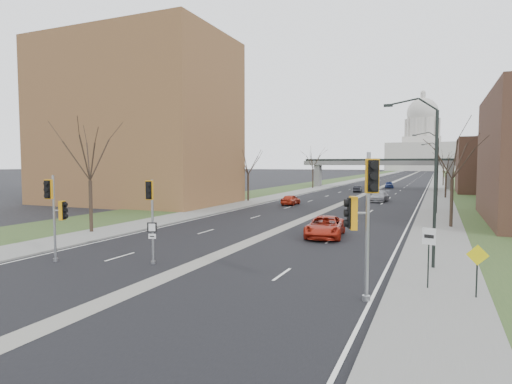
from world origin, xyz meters
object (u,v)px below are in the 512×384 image
Objects in this scene: warning_sign at (477,263)px; car_left_near at (291,200)px; car_left_far at (358,189)px; speed_limit_sign at (429,247)px; car_right_far at (389,185)px; car_right_near at (325,227)px; car_right_mid at (379,196)px; signal_pole_left at (55,206)px; signal_pole_right at (364,205)px; signal_pole_median at (151,206)px.

warning_sign is 0.53× the size of car_left_near.
car_left_far is at bearing -96.81° from car_left_near.
speed_limit_sign is at bearing 164.12° from warning_sign.
car_right_far is (4.00, 16.33, 0.14)m from car_left_far.
car_right_near reaches higher than car_right_mid.
car_left_far is 0.70× the size of car_right_mid.
car_left_near is at bearing 107.97° from car_right_near.
car_left_far is at bearing 90.58° from car_right_near.
car_left_far is 16.82m from car_right_far.
warning_sign is (20.78, 1.74, -1.64)m from signal_pole_left.
warning_sign is at bearing -73.62° from car_right_mid.
signal_pole_right is 1.12× the size of car_right_mid.
signal_pole_left reaches higher than speed_limit_sign.
car_right_far reaches higher than car_left_near.
signal_pole_median reaches higher than speed_limit_sign.
car_right_near reaches higher than car_right_far.
signal_pole_left is 1.85× the size of speed_limit_sign.
warning_sign is at bearing 100.49° from car_left_far.
signal_pole_median is at bearing -157.57° from speed_limit_sign.
car_right_far is at bearing -99.09° from car_left_near.
warning_sign is at bearing -17.75° from signal_pole_median.
car_right_near is at bearing 130.91° from warning_sign.
car_right_mid reaches higher than car_left_far.
warning_sign is 79.69m from car_right_far.
signal_pole_left is 64.54m from car_left_far.
car_left_near is at bearing 79.00° from car_left_far.
car_left_near is at bearing 89.98° from signal_pole_right.
car_right_mid is (-0.06, 31.53, -0.00)m from car_right_near.
signal_pole_right reaches higher than signal_pole_left.
car_right_near reaches higher than car_left_far.
signal_pole_right is at bearing -92.53° from car_right_far.
car_right_near is at bearing 115.32° from car_left_near.
speed_limit_sign is 37.82m from car_left_near.
warning_sign is (15.53, 0.25, -1.69)m from signal_pole_median.
car_right_mid is at bearing 83.56° from car_right_near.
car_right_mid is 1.20× the size of car_right_far.
signal_pole_left is 16.66m from signal_pole_right.
signal_pole_right is 15.31m from car_right_near.
speed_limit_sign is 0.49× the size of car_right_mid.
car_left_near is at bearing 77.45° from signal_pole_median.
signal_pole_median is 44.35m from car_right_mid.
signal_pole_median is 1.04× the size of car_right_far.
signal_pole_left reaches higher than car_right_mid.
car_right_near is at bearing 86.84° from signal_pole_right.
car_right_near is (11.65, 13.78, -2.37)m from signal_pole_left.
car_right_mid is (-7.38, 42.93, -1.14)m from speed_limit_sign.
warning_sign is 44.54m from car_right_mid.
speed_limit_sign reaches higher than warning_sign.
signal_pole_left reaches higher than car_left_far.
signal_pole_left is 2.25× the size of warning_sign.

